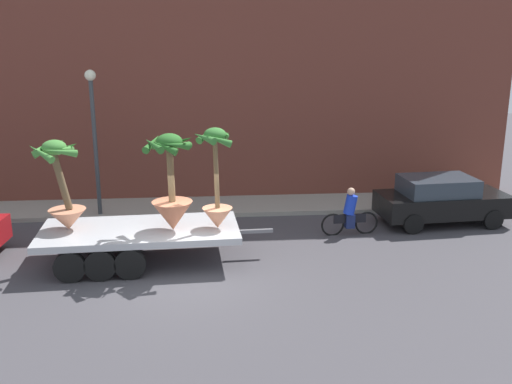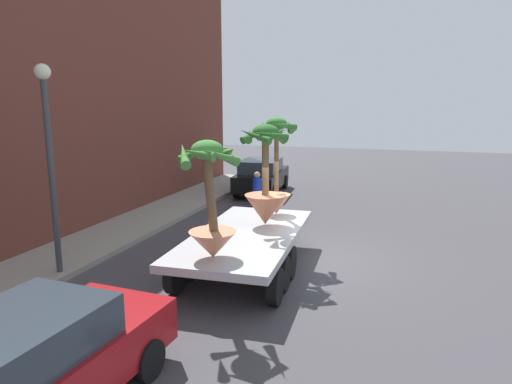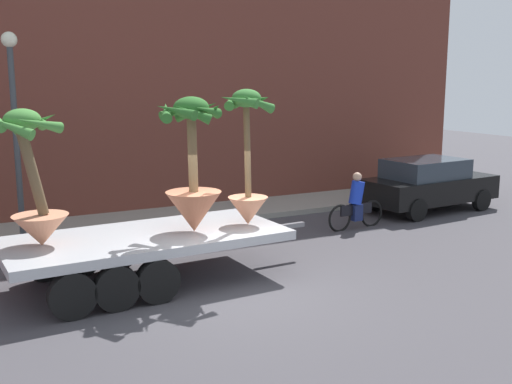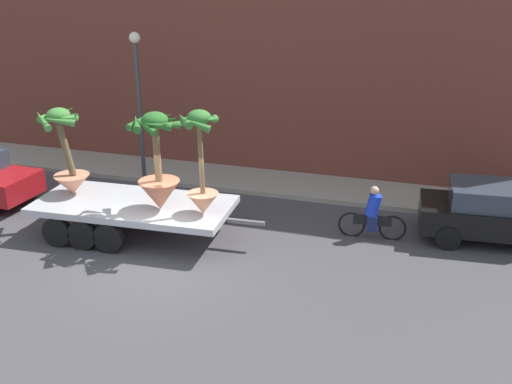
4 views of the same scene
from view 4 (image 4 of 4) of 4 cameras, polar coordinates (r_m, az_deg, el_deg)
ground_plane at (r=15.88m, az=-8.88°, el=-6.30°), size 60.00×60.00×0.00m
sidewalk at (r=21.01m, az=-1.73°, el=1.20°), size 24.00×2.20×0.15m
building_facade at (r=21.48m, az=-0.36°, el=14.96°), size 24.00×1.20×9.84m
flatbed_trailer at (r=17.18m, az=-12.01°, el=-1.53°), size 6.40×2.68×0.98m
potted_palm_rear at (r=15.55m, az=-5.12°, el=2.09°), size 1.09×1.11×2.75m
potted_palm_middle at (r=17.69m, az=-17.16°, el=3.07°), size 1.37×1.41×2.45m
potted_palm_front at (r=16.06m, az=-9.10°, el=1.88°), size 1.39×1.38×2.62m
cyclist at (r=16.91m, az=10.79°, el=-2.14°), size 1.84×0.37×1.54m
parked_car at (r=17.64m, az=21.63°, el=-1.77°), size 4.31×2.12×1.58m
street_lamp at (r=20.66m, az=-10.90°, el=9.58°), size 0.36×0.36×4.83m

